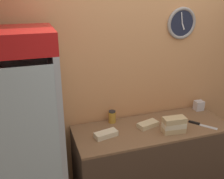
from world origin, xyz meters
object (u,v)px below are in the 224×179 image
Objects in this scene: sandwich_stack_top at (175,120)px; sandwich_stack_bottom at (174,130)px; chefs_knife at (199,124)px; napkin_dispenser at (199,105)px; sandwich_flat_left at (148,124)px; beverage_cooler at (17,128)px; sandwich_stack_middle at (174,125)px; sandwich_flat_right at (106,134)px; condiment_jar at (112,117)px.

sandwich_stack_bottom is at bearing 0.00° from sandwich_stack_top.
napkin_dispenser reaches higher than chefs_knife.
napkin_dispenser is at bearing 13.55° from sandwich_flat_left.
napkin_dispenser is at bearing 33.45° from sandwich_stack_bottom.
beverage_cooler is 2.17m from napkin_dispenser.
sandwich_stack_top is at bearing -146.55° from napkin_dispenser.
sandwich_stack_bottom is at bearing 0.00° from sandwich_stack_middle.
sandwich_stack_bottom is at bearing -7.06° from beverage_cooler.
beverage_cooler is 1.38m from sandwich_flat_left.
napkin_dispenser reaches higher than sandwich_stack_bottom.
sandwich_stack_bottom is 0.97× the size of sandwich_flat_right.
sandwich_flat_left is 0.99× the size of sandwich_flat_right.
condiment_jar is (-0.56, 0.42, 0.04)m from sandwich_stack_bottom.
sandwich_flat_right is (-0.71, 0.14, -0.06)m from sandwich_stack_middle.
sandwich_stack_middle reaches higher than sandwich_flat_left.
sandwich_stack_top reaches higher than condiment_jar.
beverage_cooler is at bearing 172.94° from sandwich_stack_top.
condiment_jar is at bearing 147.64° from sandwich_flat_left.
sandwich_stack_middle is 0.71m from napkin_dispenser.
sandwich_stack_top is at bearing -11.10° from sandwich_flat_right.
sandwich_stack_bottom reaches higher than chefs_knife.
beverage_cooler is 1.58m from sandwich_stack_top.
chefs_knife is (0.57, -0.14, -0.02)m from sandwich_flat_left.
chefs_knife is at bearing -4.09° from beverage_cooler.
chefs_knife is at bearing 8.95° from sandwich_stack_top.
sandwich_stack_middle is 0.73m from sandwich_flat_right.
condiment_jar is at bearing 60.35° from sandwich_flat_right.
sandwich_stack_top is at bearing -7.06° from beverage_cooler.
sandwich_stack_top is 0.71m from napkin_dispenser.
chefs_knife is (1.93, -0.14, -0.21)m from beverage_cooler.
sandwich_stack_middle is at bearing -146.55° from napkin_dispenser.
sandwich_stack_top reaches higher than sandwich_flat_right.
sandwich_stack_top is 2.06× the size of napkin_dispenser.
sandwich_stack_middle is (1.57, -0.19, -0.13)m from beverage_cooler.
sandwich_stack_bottom is 1.01× the size of sandwich_stack_top.
sandwich_flat_left is (-0.21, 0.20, -0.06)m from sandwich_stack_middle.
beverage_cooler is 1.05m from condiment_jar.
sandwich_stack_bottom is (1.57, -0.19, -0.19)m from beverage_cooler.
sandwich_flat_right is 1.33m from napkin_dispenser.
sandwich_stack_middle is at bearing 0.00° from sandwich_stack_bottom.
sandwich_stack_top is 0.97× the size of sandwich_flat_left.
sandwich_stack_top is 0.31m from sandwich_flat_left.
sandwich_flat_right is at bearing -3.63° from beverage_cooler.
sandwich_stack_middle is 0.29m from sandwich_flat_left.
beverage_cooler is 1.59m from sandwich_stack_bottom.
sandwich_flat_left is at bearing 6.43° from sandwich_flat_right.
sandwich_flat_left is 0.51m from sandwich_flat_right.
sandwich_flat_left is (1.36, 0.00, -0.19)m from beverage_cooler.
sandwich_flat_left is (-0.21, 0.20, -0.12)m from sandwich_stack_top.
sandwich_flat_left is at bearing 136.44° from sandwich_stack_middle.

